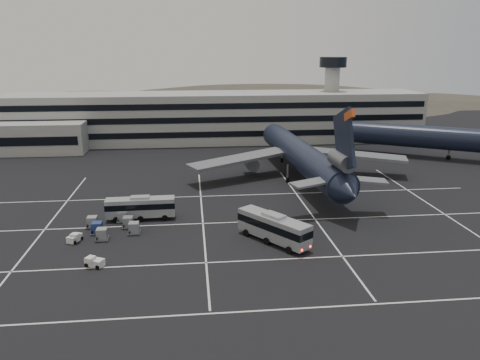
# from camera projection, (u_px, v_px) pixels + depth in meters

# --- Properties ---
(ground) EXTENTS (260.00, 260.00, 0.00)m
(ground) POSITION_uv_depth(u_px,v_px,m) (244.00, 232.00, 70.12)
(ground) COLOR black
(ground) RESTS_ON ground
(lane_markings) EXTENTS (90.00, 55.62, 0.01)m
(lane_markings) POSITION_uv_depth(u_px,v_px,m) (249.00, 230.00, 70.90)
(lane_markings) COLOR silver
(lane_markings) RESTS_ON ground
(terminal) EXTENTS (125.00, 26.00, 24.00)m
(terminal) POSITION_uv_depth(u_px,v_px,m) (206.00, 118.00, 136.01)
(terminal) COLOR gray
(terminal) RESTS_ON ground
(hills) EXTENTS (352.00, 180.00, 44.00)m
(hills) POSITION_uv_depth(u_px,v_px,m) (241.00, 127.00, 237.89)
(hills) COLOR #38332B
(hills) RESTS_ON ground
(trijet_main) EXTENTS (47.39, 57.66, 18.08)m
(trijet_main) POSITION_uv_depth(u_px,v_px,m) (301.00, 155.00, 96.21)
(trijet_main) COLOR black
(trijet_main) RESTS_ON ground
(trijet_far) EXTENTS (51.96, 36.09, 18.08)m
(trijet_far) POSITION_uv_depth(u_px,v_px,m) (455.00, 138.00, 113.44)
(trijet_far) COLOR black
(trijet_far) RESTS_ON ground
(bus_near) EXTENTS (9.37, 11.23, 4.22)m
(bus_near) POSITION_uv_depth(u_px,v_px,m) (274.00, 227.00, 65.76)
(bus_near) COLOR gray
(bus_near) RESTS_ON ground
(bus_far) EXTENTS (10.96, 2.96, 3.85)m
(bus_far) POSITION_uv_depth(u_px,v_px,m) (141.00, 207.00, 74.68)
(bus_far) COLOR gray
(bus_far) RESTS_ON ground
(tug_a) EXTENTS (2.10, 2.53, 1.41)m
(tug_a) POSITION_uv_depth(u_px,v_px,m) (74.00, 238.00, 66.19)
(tug_a) COLOR silver
(tug_a) RESTS_ON ground
(tug_b) EXTENTS (2.62, 2.23, 1.46)m
(tug_b) POSITION_uv_depth(u_px,v_px,m) (95.00, 262.00, 58.71)
(tug_b) COLOR silver
(tug_b) RESTS_ON ground
(uld_cluster) EXTENTS (9.12, 9.73, 1.74)m
(uld_cluster) POSITION_uv_depth(u_px,v_px,m) (113.00, 225.00, 70.35)
(uld_cluster) COLOR #2D2D30
(uld_cluster) RESTS_ON ground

